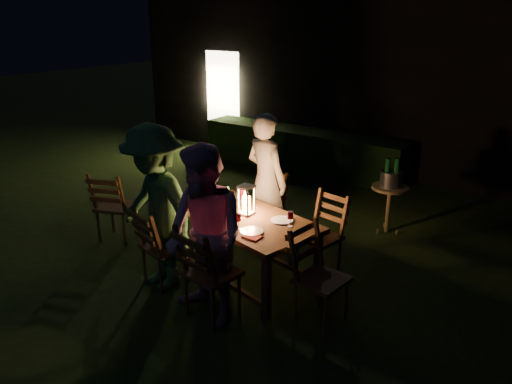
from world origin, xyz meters
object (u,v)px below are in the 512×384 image
Objects in this scene: bottle_table at (226,197)px; ice_bucket at (391,179)px; side_table at (390,192)px; chair_near_left at (164,259)px; chair_spare at (117,218)px; chair_end at (319,293)px; person_opp_left at (156,208)px; person_house_side at (266,181)px; dining_table at (240,221)px; bottle_bucket_a at (387,175)px; chair_near_right at (211,288)px; chair_far_left at (263,222)px; chair_far_right at (320,248)px; bottle_bucket_b at (396,175)px; person_opp_right at (205,237)px; lantern at (246,202)px.

bottle_table is 2.45m from ice_bucket.
chair_near_left is at bearing -118.74° from side_table.
chair_end is at bearing -22.82° from chair_spare.
person_house_side is at bearing 90.00° from person_opp_left.
side_table is (0.95, 2.20, -0.10)m from dining_table.
chair_near_right is at bearing -101.86° from bottle_bucket_a.
person_opp_left reaches higher than chair_end.
dining_table is 2.34m from bottle_bucket_a.
side_table is (1.21, 1.35, 0.29)m from chair_far_left.
chair_far_right is 0.53× the size of person_opp_left.
person_house_side reaches higher than chair_near_left.
dining_table is 0.98m from chair_far_left.
chair_far_left is 3.72× the size of bottle_table.
person_opp_left is at bearing -42.00° from chair_spare.
dining_table is 2.05× the size of chair_near_left.
person_house_side reaches higher than bottle_bucket_a.
chair_end is at bearing -84.29° from side_table.
bottle_table reaches higher than bottle_bucket_a.
chair_near_left is 1.70m from person_house_side.
chair_end is 3.23× the size of bottle_bucket_b.
chair_spare is (-2.69, -0.80, 0.01)m from chair_far_right.
chair_far_right is 1.46× the size of side_table.
chair_near_left is 3.11× the size of bottle_bucket_b.
person_opp_right reaches higher than chair_near_right.
bottle_table is at bearing 41.92° from chair_far_right.
chair_spare reaches higher than chair_far_right.
bottle_table is (1.74, 0.23, 0.61)m from chair_spare.
bottle_bucket_a is at bearing -166.38° from chair_end.
person_opp_left reaches higher than lantern.
person_opp_right is at bearing -1.54° from chair_near_left.
chair_far_right reaches higher than side_table.
bottle_table is (-0.50, 0.96, 0.01)m from person_opp_right.
chair_near_left is 3.11× the size of bottle_bucket_a.
ice_bucket is at bearing 79.79° from dining_table.
bottle_table reaches higher than chair_spare.
chair_far_left is 1.95m from bottle_bucket_b.
person_opp_right is at bearing -102.65° from ice_bucket.
person_house_side reaches higher than bottle_table.
chair_far_left is 1.00m from bottle_table.
chair_spare reaches higher than dining_table.
person_opp_left is at bearing -116.82° from bottle_table.
ice_bucket is (1.20, 1.30, -0.10)m from person_house_side.
dining_table is at bearing -113.32° from ice_bucket.
person_opp_right is at bearing 0.00° from person_opp_left.
person_opp_right is at bearing -78.42° from lantern.
chair_near_right is (0.88, -0.21, 0.02)m from chair_near_left.
ice_bucket is (0.95, 2.20, 0.09)m from dining_table.
chair_far_right is 1.03m from chair_end.
person_opp_right is 5.70× the size of bottle_bucket_b.
chair_end is (1.81, 0.37, 0.01)m from chair_near_left.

